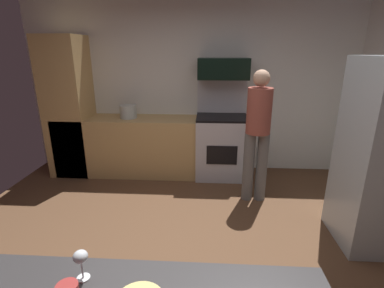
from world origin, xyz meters
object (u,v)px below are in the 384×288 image
Objects in this scene: microwave at (223,69)px; wine_glass_mid at (81,259)px; oven_range at (221,144)px; person_cook at (258,131)px; stock_pot at (128,112)px.

microwave reaches higher than wine_glass_mid.
microwave is (0.00, 0.09, 1.12)m from oven_range.
microwave is at bearing 90.00° from oven_range.
microwave is 1.17m from person_cook.
microwave is at bearing 77.14° from wine_glass_mid.
stock_pot is (-1.43, 0.01, 0.49)m from oven_range.
person_cook is at bearing -22.76° from stock_pot.
microwave is 0.44× the size of person_cook.
oven_range is 5.83× the size of stock_pot.
oven_range reaches higher than stock_pot.
microwave is at bearing 3.21° from stock_pot.
oven_range is 0.97m from person_cook.
wine_glass_mid is 3.28m from stock_pot.
oven_range is at bearing -0.26° from stock_pot.
person_cook is (0.41, -0.76, 0.43)m from oven_range.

